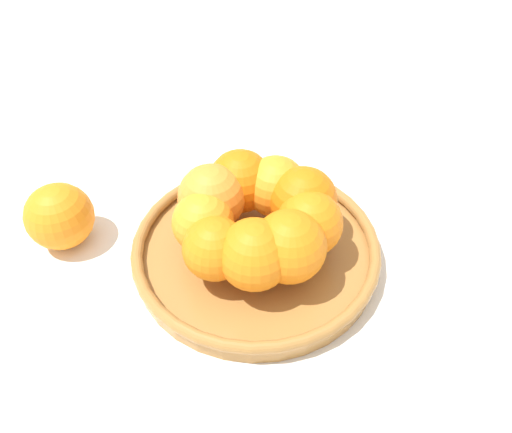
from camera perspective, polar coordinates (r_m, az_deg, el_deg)
The scene contains 4 objects.
ground_plane at distance 0.62m, azimuth 0.00°, elevation -4.64°, with size 4.00×4.00×0.00m, color white.
fruit_bowl at distance 0.61m, azimuth 0.00°, elevation -3.67°, with size 0.30×0.30×0.03m.
orange_pile at distance 0.57m, azimuth 0.23°, elevation 0.10°, with size 0.20×0.20×0.08m.
stray_orange at distance 0.66m, azimuth -21.53°, elevation 0.03°, with size 0.08×0.08×0.08m, color orange.
Camera 1 is at (0.24, -0.33, 0.47)m, focal length 35.00 mm.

